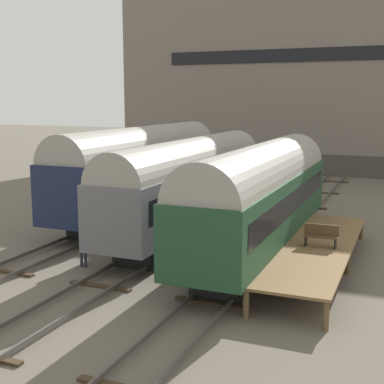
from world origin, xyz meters
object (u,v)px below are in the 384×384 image
Objects in this scene: train_car_green at (261,193)px; train_car_navy at (142,165)px; person_worker at (83,244)px; train_car_grey at (190,180)px; bench at (321,235)px.

train_car_green is 0.93× the size of train_car_navy.
person_worker is at bearing -76.38° from train_car_navy.
train_car_navy is 1.03× the size of train_car_grey.
train_car_navy reaches higher than bench.
bench is 9.91m from person_worker.
train_car_grey is 8.33m from bench.
bench is (7.34, -3.71, -1.34)m from train_car_grey.
train_car_green is 3.44m from bench.
person_worker is at bearing -105.98° from train_car_grey.
train_car_green is 8.10m from person_worker.
person_worker is (-2.00, -6.97, -1.87)m from train_car_grey.
train_car_green is at bearing -31.94° from train_car_navy.
train_car_green is 10.47m from train_car_navy.
train_car_green is at bearing -28.56° from train_car_grey.
train_car_green reaches higher than bench.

